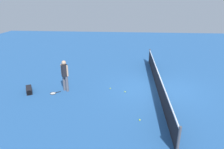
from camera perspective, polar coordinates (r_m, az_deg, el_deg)
name	(u,v)px	position (r m, az deg, el deg)	size (l,w,h in m)	color
ground_plane	(157,89)	(11.38, 12.69, -4.08)	(40.00, 40.00, 0.00)	#265693
court_net	(158,81)	(11.18, 12.89, -1.74)	(10.09, 0.09, 1.07)	#4C4C51
player_near_side	(65,73)	(10.83, -13.30, 0.37)	(0.46, 0.50, 1.70)	#595960
tennis_racket_near_player	(54,93)	(11.05, -16.30, -5.13)	(0.49, 0.57, 0.03)	black
tennis_ball_near_player	(125,92)	(10.75, 3.72, -4.91)	(0.07, 0.07, 0.07)	#C6E033
tennis_ball_by_net	(140,120)	(8.49, 7.90, -12.68)	(0.07, 0.07, 0.07)	#C6E033
tennis_ball_midcourt	(110,88)	(11.11, -0.52, -3.98)	(0.07, 0.07, 0.07)	#C6E033
equipment_bag	(29,90)	(11.53, -22.53, -4.14)	(0.84, 0.62, 0.28)	black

